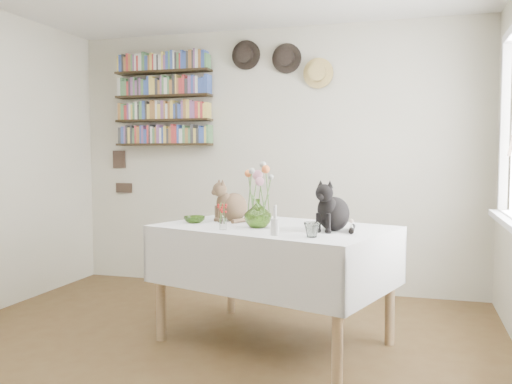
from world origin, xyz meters
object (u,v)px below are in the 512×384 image
(bookshelf_unit, at_px, (163,100))
(tabby_cat, at_px, (234,199))
(flower_vase, at_px, (258,213))
(black_cat, at_px, (334,204))
(dining_table, at_px, (274,255))

(bookshelf_unit, bearing_deg, tabby_cat, -46.43)
(bookshelf_unit, bearing_deg, flower_vase, -46.75)
(black_cat, bearing_deg, flower_vase, -158.68)
(black_cat, height_order, bookshelf_unit, bookshelf_unit)
(tabby_cat, bearing_deg, dining_table, 15.85)
(dining_table, bearing_deg, tabby_cat, 150.48)
(dining_table, height_order, flower_vase, flower_vase)
(dining_table, height_order, black_cat, black_cat)
(bookshelf_unit, bearing_deg, black_cat, -38.03)
(dining_table, bearing_deg, bookshelf_unit, 136.89)
(tabby_cat, xyz_separation_m, bookshelf_unit, (-1.15, 1.21, 0.87))
(dining_table, relative_size, bookshelf_unit, 1.74)
(dining_table, distance_m, black_cat, 0.57)
(tabby_cat, relative_size, flower_vase, 1.65)
(black_cat, bearing_deg, bookshelf_unit, 162.94)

